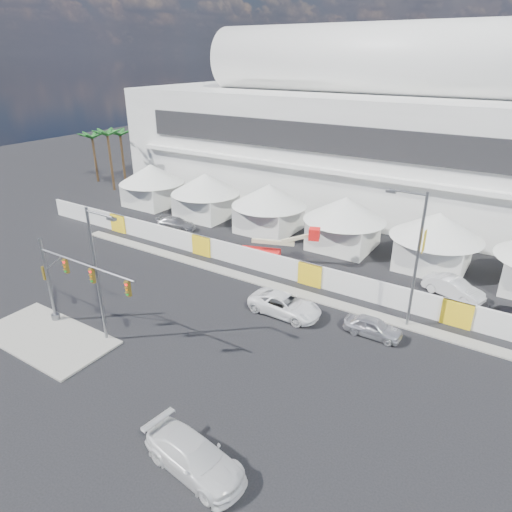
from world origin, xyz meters
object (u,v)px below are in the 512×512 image
Objects in this scene: sedan_silver at (373,327)px; streetlight_median at (98,268)px; traffic_mast at (66,282)px; lot_car_a at (453,288)px; boom_lift at (266,253)px; streetlight_curb at (415,252)px; pickup_curb at (285,305)px; lot_car_c at (176,223)px; pickup_near at (194,457)px.

streetlight_median is at bearing 123.98° from sedan_silver.
lot_car_a is at bearing 42.23° from traffic_mast.
streetlight_median reaches higher than traffic_mast.
streetlight_curb is at bearing -33.78° from boom_lift.
pickup_curb is 1.17× the size of lot_car_a.
streetlight_curb reaches higher than lot_car_c.
streetlight_curb is at bearing -30.12° from sedan_silver.
boom_lift reaches higher than pickup_near.
sedan_silver is 0.88× the size of lot_car_c.
lot_car_a is 0.48× the size of streetlight_curb.
sedan_silver is at bearing 30.64° from traffic_mast.
lot_car_a is at bearing -7.94° from pickup_near.
streetlight_curb is at bearing -66.83° from pickup_curb.
lot_car_a is at bearing -22.28° from sedan_silver.
streetlight_median reaches higher than pickup_curb.
boom_lift is (2.48, 17.04, -4.63)m from streetlight_median.
pickup_near is 33.78m from lot_car_c.
traffic_mast reaches higher than pickup_near.
lot_car_a is 0.51× the size of traffic_mast.
lot_car_a is 1.05× the size of lot_car_c.
pickup_curb is 0.56× the size of streetlight_curb.
pickup_curb is 0.60× the size of traffic_mast.
streetlight_curb is at bearing 34.21° from traffic_mast.
pickup_near is (-3.26, -15.81, 0.12)m from sedan_silver.
boom_lift is at bearing 40.93° from pickup_curb.
pickup_near is 16.39m from traffic_mast.
lot_car_a is 30.08m from lot_car_c.
lot_car_c is (-23.22, 24.53, -0.15)m from pickup_near.
lot_car_c is at bearing 151.02° from boom_lift.
sedan_silver is at bearing -4.21° from pickup_near.
streetlight_median is (-15.36, -10.66, 4.97)m from sedan_silver.
streetlight_curb reaches higher than streetlight_median.
lot_car_c is 22.90m from streetlight_median.
streetlight_median is (3.28, 0.38, 1.81)m from traffic_mast.
pickup_near is at bearing -146.99° from lot_car_c.
streetlight_median is 17.83m from boom_lift.
sedan_silver is 0.73× the size of pickup_near.
pickup_near is at bearing 167.57° from sedan_silver.
streetlight_curb is 15.63m from boom_lift.
streetlight_curb is (4.74, 18.45, 5.12)m from pickup_near.
pickup_near is 0.59× the size of streetlight_median.
traffic_mast is at bearing -168.79° from lot_car_c.
pickup_curb is 1.23× the size of lot_car_c.
lot_car_c is at bearing 70.97° from sedan_silver.
lot_car_a is 30.20m from traffic_mast.
lot_car_c is (-30.08, -0.42, -0.13)m from lot_car_a.
lot_car_a is 0.51× the size of streetlight_median.
boom_lift reaches higher than sedan_silver.
boom_lift is at bearing 116.71° from lot_car_a.
pickup_near is at bearing -178.21° from lot_car_a.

